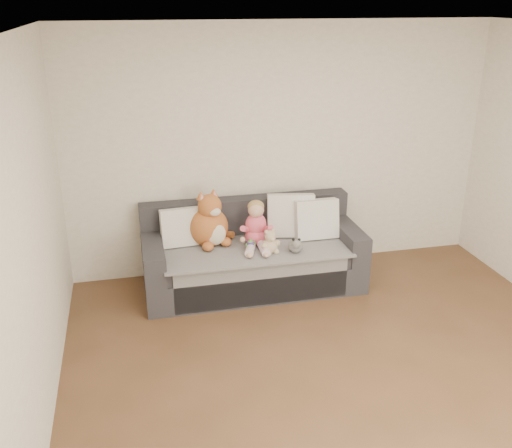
# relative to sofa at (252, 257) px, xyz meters

# --- Properties ---
(room_shell) EXTENTS (5.00, 5.00, 5.00)m
(room_shell) POSITION_rel_sofa_xyz_m (0.42, -1.64, 0.99)
(room_shell) COLOR brown
(room_shell) RESTS_ON ground
(sofa) EXTENTS (2.20, 0.94, 0.85)m
(sofa) POSITION_rel_sofa_xyz_m (0.00, 0.00, 0.00)
(sofa) COLOR #2B2A2F
(sofa) RESTS_ON ground
(cushion_left) EXTENTS (0.43, 0.22, 0.39)m
(cushion_left) POSITION_rel_sofa_xyz_m (-0.69, 0.11, 0.35)
(cushion_left) COLOR silver
(cushion_left) RESTS_ON sofa
(cushion_right_back) EXTENTS (0.52, 0.31, 0.46)m
(cushion_right_back) POSITION_rel_sofa_xyz_m (0.44, 0.10, 0.38)
(cushion_right_back) COLOR silver
(cushion_right_back) RESTS_ON sofa
(cushion_right_front) EXTENTS (0.45, 0.20, 0.42)m
(cushion_right_front) POSITION_rel_sofa_xyz_m (0.68, -0.02, 0.37)
(cushion_right_front) COLOR silver
(cushion_right_front) RESTS_ON sofa
(toddler) EXTENTS (0.33, 0.48, 0.47)m
(toddler) POSITION_rel_sofa_xyz_m (0.03, -0.08, 0.36)
(toddler) COLOR #DD4E60
(toddler) RESTS_ON sofa
(plush_cat) EXTENTS (0.47, 0.47, 0.60)m
(plush_cat) POSITION_rel_sofa_xyz_m (-0.41, 0.06, 0.38)
(plush_cat) COLOR #A56524
(plush_cat) RESTS_ON sofa
(teddy_bear) EXTENTS (0.20, 0.16, 0.26)m
(teddy_bear) POSITION_rel_sofa_xyz_m (0.12, -0.29, 0.27)
(teddy_bear) COLOR #C5AF88
(teddy_bear) RESTS_ON sofa
(plush_cow) EXTENTS (0.14, 0.21, 0.17)m
(plush_cow) POSITION_rel_sofa_xyz_m (0.36, -0.33, 0.23)
(plush_cow) COLOR white
(plush_cow) RESTS_ON sofa
(sippy_cup) EXTENTS (0.11, 0.09, 0.12)m
(sippy_cup) POSITION_rel_sofa_xyz_m (-0.05, -0.19, 0.23)
(sippy_cup) COLOR #523BA1
(sippy_cup) RESTS_ON sofa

